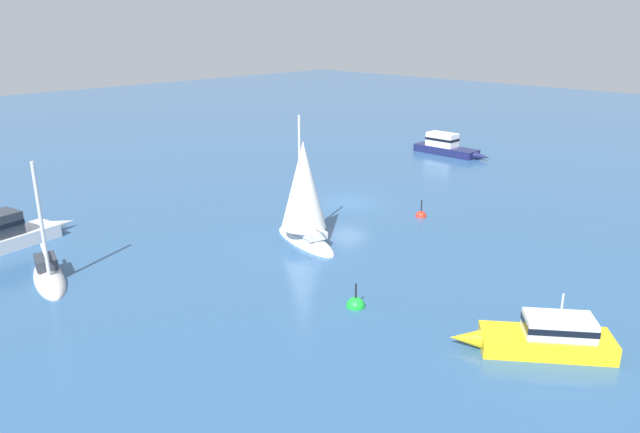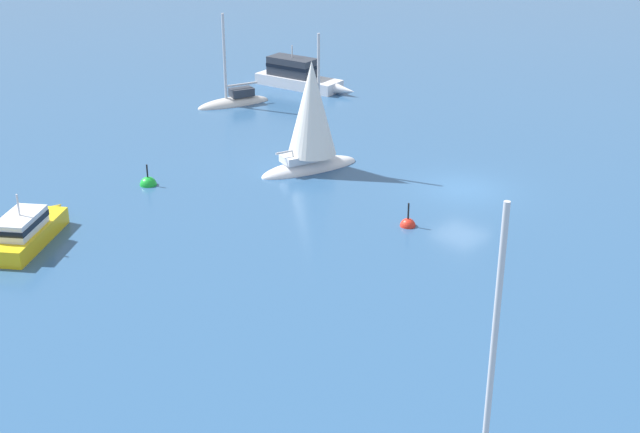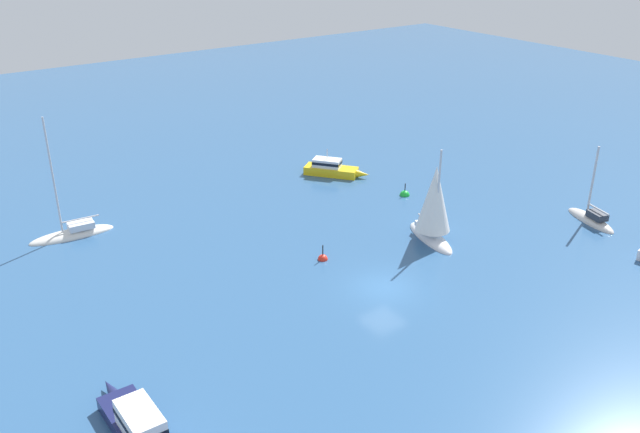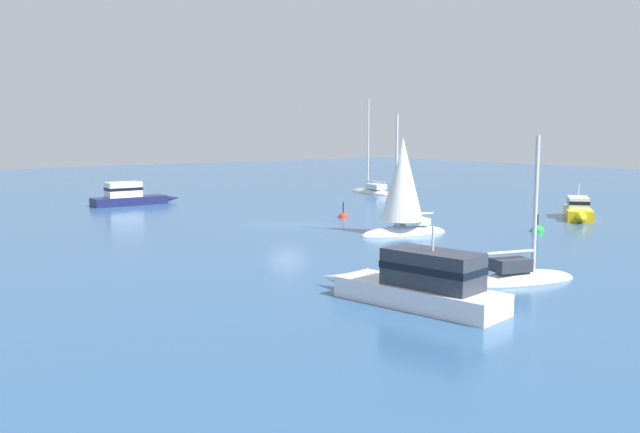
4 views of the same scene
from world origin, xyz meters
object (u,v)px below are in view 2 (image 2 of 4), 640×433
object	(u,v)px
sailboat	(234,102)
channel_buoy	(148,185)
cabin_cruiser	(298,75)
sloop_1	(311,123)
mooring_buoy	(408,226)
cabin_cruiser_2	(27,230)

from	to	relation	value
sailboat	channel_buoy	distance (m)	14.76
cabin_cruiser	sloop_1	size ratio (longest dim) A/B	1.04
cabin_cruiser	mooring_buoy	world-z (taller)	cabin_cruiser
cabin_cruiser_2	channel_buoy	xyz separation A→B (m)	(-7.49, -2.13, -0.61)
cabin_cruiser	channel_buoy	distance (m)	20.12
sailboat	channel_buoy	xyz separation A→B (m)	(12.29, 8.18, -0.14)
sailboat	cabin_cruiser_2	world-z (taller)	sailboat
sloop_1	channel_buoy	world-z (taller)	sloop_1
cabin_cruiser_2	channel_buoy	world-z (taller)	cabin_cruiser_2
sailboat	cabin_cruiser_2	size ratio (longest dim) A/B	1.18
mooring_buoy	sailboat	bearing A→B (deg)	-108.85
cabin_cruiser_2	channel_buoy	bearing A→B (deg)	-21.72
channel_buoy	cabin_cruiser	bearing A→B (deg)	-155.21
cabin_cruiser	sloop_1	xyz separation A→B (m)	(10.88, 12.48, 1.63)
sailboat	channel_buoy	size ratio (longest dim) A/B	4.30
sloop_1	cabin_cruiser	bearing A→B (deg)	63.31
cabin_cruiser	sailboat	bearing A→B (deg)	-98.29
sloop_1	cabin_cruiser_2	world-z (taller)	sloop_1
sailboat	cabin_cruiser_2	distance (m)	22.31
sloop_1	cabin_cruiser_2	distance (m)	15.10
channel_buoy	cabin_cruiser_2	bearing A→B (deg)	15.84
mooring_buoy	cabin_cruiser_2	bearing A→B (deg)	-38.58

